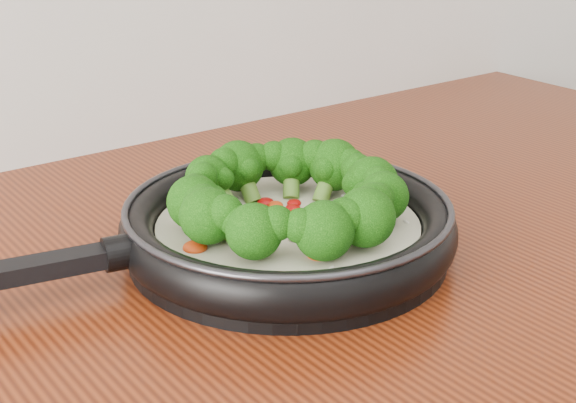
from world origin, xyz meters
TOP-DOWN VIEW (x-y plane):
  - skillet at (0.10, 1.13)m, footprint 0.48×0.34m

SIDE VIEW (x-z plane):
  - skillet at x=0.10m, z-range 0.89..0.98m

